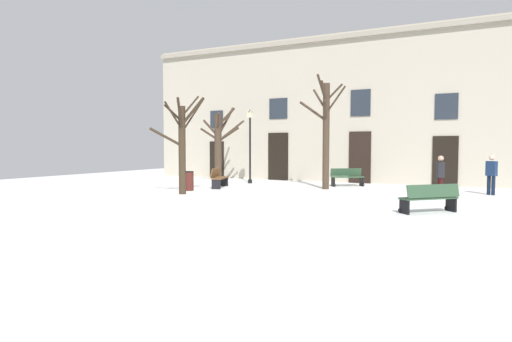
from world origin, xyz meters
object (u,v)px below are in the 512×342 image
(streetlamp, at_px, (250,138))
(person_near_bench, at_px, (440,175))
(tree_right_of_center, at_px, (325,130))
(bench_far_corner, at_px, (347,177))
(person_by_shop_door, at_px, (491,173))
(litter_bin, at_px, (189,181))
(tree_center, at_px, (219,143))
(bench_back_to_back_left, at_px, (430,198))
(tree_foreground, at_px, (182,143))
(bench_back_to_back_right, at_px, (219,177))

(streetlamp, bearing_deg, person_near_bench, -15.59)
(tree_right_of_center, relative_size, bench_far_corner, 3.20)
(person_by_shop_door, bearing_deg, streetlamp, -153.88)
(streetlamp, xyz_separation_m, person_by_shop_door, (11.13, -0.61, -1.48))
(streetlamp, xyz_separation_m, litter_bin, (-0.63, -4.60, -1.93))
(tree_right_of_center, xyz_separation_m, litter_bin, (-5.12, -3.33, -2.24))
(litter_bin, height_order, bench_far_corner, bench_far_corner)
(tree_center, distance_m, bench_back_to_back_left, 13.28)
(tree_right_of_center, bearing_deg, person_by_shop_door, 5.71)
(person_near_bench, bearing_deg, litter_bin, -94.90)
(tree_foreground, distance_m, litter_bin, 2.18)
(bench_back_to_back_right, bearing_deg, litter_bin, 148.41)
(bench_back_to_back_right, bearing_deg, person_by_shop_door, -96.78)
(person_near_bench, bearing_deg, tree_right_of_center, -121.40)
(tree_foreground, bearing_deg, tree_right_of_center, 45.80)
(bench_far_corner, height_order, person_near_bench, person_near_bench)
(tree_right_of_center, relative_size, bench_back_to_back_left, 3.16)
(bench_back_to_back_right, distance_m, bench_far_corner, 6.21)
(bench_back_to_back_right, bearing_deg, bench_far_corner, -74.17)
(tree_center, relative_size, streetlamp, 1.06)
(streetlamp, relative_size, person_by_shop_door, 2.43)
(streetlamp, bearing_deg, bench_back_to_back_left, -35.79)
(bench_back_to_back_left, xyz_separation_m, person_by_shop_door, (1.73, 6.17, 0.43))
(bench_far_corner, distance_m, bench_back_to_back_left, 8.63)
(tree_foreground, relative_size, streetlamp, 1.03)
(streetlamp, height_order, person_by_shop_door, streetlamp)
(tree_center, relative_size, person_by_shop_door, 2.57)
(bench_back_to_back_left, height_order, person_by_shop_door, person_by_shop_door)
(person_near_bench, bearing_deg, bench_back_to_back_right, -104.96)
(litter_bin, bearing_deg, tree_foreground, -64.97)
(litter_bin, height_order, person_by_shop_door, person_by_shop_door)
(litter_bin, distance_m, bench_back_to_back_right, 1.85)
(person_near_bench, bearing_deg, person_by_shop_door, 123.17)
(tree_center, distance_m, person_by_shop_door, 13.10)
(tree_foreground, relative_size, person_by_shop_door, 2.50)
(tree_right_of_center, distance_m, bench_back_to_back_right, 5.39)
(tree_right_of_center, bearing_deg, bench_far_corner, 75.32)
(tree_foreground, xyz_separation_m, streetlamp, (0.02, 5.91, 0.29))
(litter_bin, xyz_separation_m, bench_back_to_back_left, (10.04, -2.18, 0.01))
(litter_bin, bearing_deg, tree_center, 105.34)
(bench_far_corner, distance_m, person_by_shop_door, 6.29)
(tree_center, distance_m, litter_bin, 5.05)
(bench_back_to_back_left, bearing_deg, tree_foreground, -49.28)
(person_by_shop_door, bearing_deg, bench_back_to_back_left, -76.39)
(bench_far_corner, bearing_deg, litter_bin, -171.38)
(tree_right_of_center, height_order, bench_back_to_back_left, tree_right_of_center)
(tree_right_of_center, height_order, tree_center, tree_right_of_center)
(tree_foreground, xyz_separation_m, bench_back_to_back_left, (9.43, -0.87, -1.62))
(bench_back_to_back_right, xyz_separation_m, person_near_bench, (9.59, 0.18, 0.39))
(tree_center, bearing_deg, bench_back_to_back_right, -58.70)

